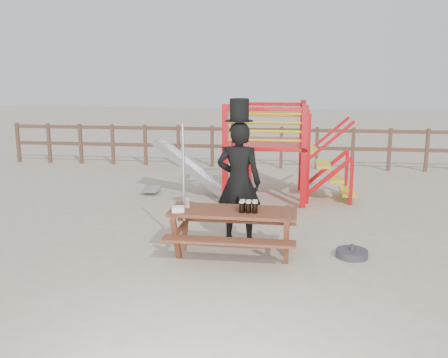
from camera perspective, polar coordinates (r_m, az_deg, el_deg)
ground at (r=7.75m, az=2.02°, el=-8.58°), size 60.00×60.00×0.00m
back_fence at (r=14.37m, az=4.58°, el=4.18°), size 15.09×0.09×1.20m
playground_fort at (r=10.93m, az=4.42°, el=3.40°), size 4.71×1.84×2.10m
picnic_table at (r=7.49m, az=1.03°, el=-5.56°), size 1.91×1.34×0.73m
man_with_hat at (r=8.05m, az=1.72°, el=-0.00°), size 0.76×0.53×2.33m
metal_pole at (r=7.77m, az=-4.62°, el=-0.90°), size 0.04×0.04×1.98m
parasol_base at (r=7.85m, az=14.40°, el=-8.24°), size 0.48×0.48×0.20m
paper_bag at (r=7.35m, az=-5.26°, el=-3.45°), size 0.20×0.17×0.08m
stout_pints at (r=7.30m, az=2.82°, el=-3.14°), size 0.27×0.17×0.17m
empty_glasses at (r=7.56m, az=-4.23°, el=-2.76°), size 0.08×0.08×0.15m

